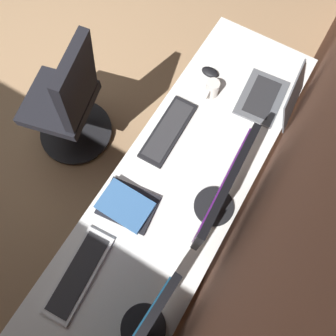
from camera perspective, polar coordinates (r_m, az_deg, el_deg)
The scene contains 12 objects.
floor_plane at distance 3.09m, azimuth -26.10°, elevation 14.75°, with size 5.61×5.61×0.00m, color #9E7A56.
wall_back at distance 1.23m, azimuth 27.15°, elevation 8.39°, with size 5.28×0.10×2.60m, color brown.
desk at distance 1.65m, azimuth 1.49°, elevation -4.22°, with size 2.23×0.65×0.73m.
drawer_pedestal at distance 1.95m, azimuth 1.16°, elevation -8.41°, with size 0.40×0.51×0.69m.
monitor_primary at distance 1.33m, azimuth 9.77°, elevation -4.35°, with size 0.49×0.20×0.46m.
laptop_leftmost at distance 1.85m, azimuth 18.75°, elevation 12.10°, with size 0.35×0.32×0.22m.
keyboard_main at distance 1.70m, azimuth 0.05°, elevation 6.82°, with size 0.42×0.15×0.02m.
keyboard_spare at distance 1.57m, azimuth -15.97°, elevation -18.11°, with size 0.43×0.17×0.02m.
mouse_main at distance 1.90m, azimuth 7.67°, elevation 16.91°, with size 0.06×0.10×0.03m, color black.
book_stack_near at distance 1.55m, azimuth -7.58°, elevation -6.80°, with size 0.24×0.29×0.05m.
coffee_mug at distance 1.80m, azimuth 7.99°, elevation 14.06°, with size 0.11×0.07×0.10m.
office_chair at distance 2.20m, azimuth -17.52°, elevation 10.77°, with size 0.56×0.59×0.97m.
Camera 1 is at (0.75, 1.98, 2.26)m, focal length 33.45 mm.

